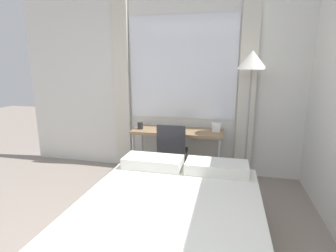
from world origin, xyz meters
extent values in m
cube|color=silver|center=(0.00, 2.87, 1.35)|extent=(4.89, 0.05, 2.70)
cube|color=white|center=(0.18, 2.83, 1.60)|extent=(1.61, 0.01, 1.50)
cube|color=beige|center=(-0.76, 2.79, 1.30)|extent=(0.24, 0.06, 2.60)
cube|color=beige|center=(1.13, 2.79, 1.30)|extent=(0.24, 0.06, 2.60)
cube|color=#937551|center=(0.18, 2.55, 0.70)|extent=(1.31, 0.47, 0.04)
cylinder|color=#B2B2B7|center=(-0.43, 2.35, 0.34)|extent=(0.04, 0.04, 0.68)
cylinder|color=#B2B2B7|center=(0.80, 2.35, 0.34)|extent=(0.04, 0.04, 0.68)
cylinder|color=#B2B2B7|center=(-0.43, 2.74, 0.34)|extent=(0.04, 0.04, 0.68)
cylinder|color=#B2B2B7|center=(0.80, 2.74, 0.34)|extent=(0.04, 0.04, 0.68)
cube|color=#333338|center=(0.16, 2.35, 0.45)|extent=(0.43, 0.43, 0.05)
cube|color=#333338|center=(0.17, 2.17, 0.68)|extent=(0.38, 0.07, 0.41)
cylinder|color=#333338|center=(0.00, 2.17, 0.21)|extent=(0.03, 0.03, 0.42)
cylinder|color=#333338|center=(0.34, 2.20, 0.21)|extent=(0.03, 0.03, 0.42)
cylinder|color=#333338|center=(-0.03, 2.51, 0.21)|extent=(0.03, 0.03, 0.42)
cylinder|color=#333338|center=(0.31, 2.54, 0.21)|extent=(0.03, 0.03, 0.42)
cube|color=gray|center=(0.45, 0.83, 0.13)|extent=(1.56, 1.94, 0.26)
cube|color=silver|center=(0.45, 0.83, 0.39)|extent=(1.53, 1.90, 0.25)
cube|color=silver|center=(0.09, 1.60, 0.58)|extent=(0.66, 0.32, 0.12)
cube|color=silver|center=(0.80, 1.60, 0.58)|extent=(0.66, 0.32, 0.12)
cylinder|color=#4C4C51|center=(1.15, 2.52, 0.01)|extent=(0.28, 0.28, 0.03)
cylinder|color=gray|center=(1.15, 2.52, 0.81)|extent=(0.02, 0.02, 1.56)
cone|color=silver|center=(1.15, 2.52, 1.71)|extent=(0.39, 0.39, 0.24)
cube|color=white|center=(0.73, 2.61, 0.77)|extent=(0.11, 0.13, 0.10)
cube|color=white|center=(0.73, 2.61, 0.83)|extent=(0.13, 0.05, 0.02)
cube|color=#33664C|center=(0.03, 2.51, 0.74)|extent=(0.27, 0.22, 0.02)
cube|color=white|center=(0.03, 2.51, 0.74)|extent=(0.25, 0.21, 0.01)
cylinder|color=#262628|center=(-0.37, 2.50, 0.77)|extent=(0.08, 0.08, 0.10)
camera|label=1|loc=(0.90, -1.07, 1.64)|focal=28.00mm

